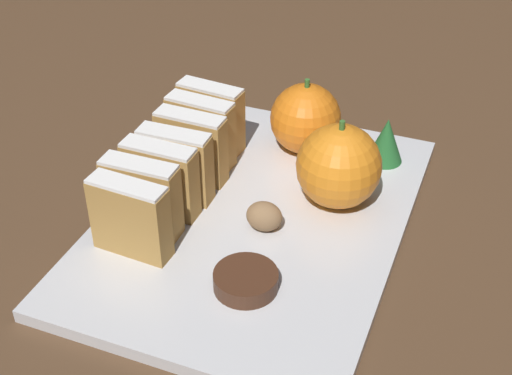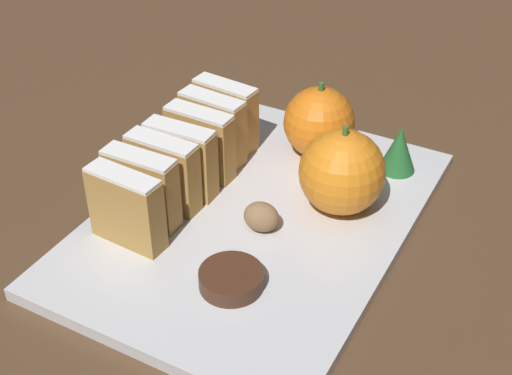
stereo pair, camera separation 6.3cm
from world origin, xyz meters
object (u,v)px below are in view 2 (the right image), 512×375
at_px(orange_near, 342,172).
at_px(walnut, 261,217).
at_px(chocolate_cookie, 231,279).
at_px(orange_far, 319,122).

relative_size(orange_near, walnut, 2.65).
bearing_deg(chocolate_cookie, orange_near, 75.84).
bearing_deg(orange_far, orange_near, -53.26).
height_order(orange_near, orange_far, orange_near).
relative_size(orange_far, chocolate_cookie, 1.52).
relative_size(orange_near, chocolate_cookie, 1.64).
relative_size(walnut, chocolate_cookie, 0.62).
distance_m(walnut, chocolate_cookie, 0.08).
distance_m(orange_near, walnut, 0.08).
bearing_deg(chocolate_cookie, walnut, 99.96).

